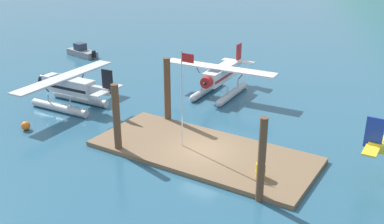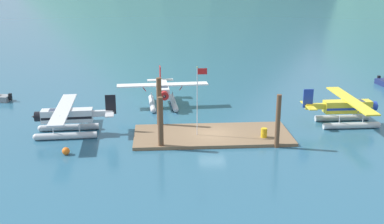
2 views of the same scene
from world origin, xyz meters
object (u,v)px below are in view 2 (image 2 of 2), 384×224
at_px(flagpole, 198,93).
at_px(seaplane_white_bow_left, 163,93).
at_px(fuel_drum, 264,133).
at_px(mooring_buoy, 66,151).
at_px(seaplane_yellow_stbd_fwd, 347,110).
at_px(seaplane_silver_port_fwd, 67,119).

bearing_deg(flagpole, seaplane_white_bow_left, 106.37).
relative_size(fuel_drum, mooring_buoy, 1.32).
xyz_separation_m(seaplane_white_bow_left, seaplane_yellow_stbd_fwd, (18.72, -8.18, 0.00)).
distance_m(flagpole, mooring_buoy, 12.88).
height_order(mooring_buoy, seaplane_silver_port_fwd, seaplane_silver_port_fwd).
distance_m(fuel_drum, seaplane_yellow_stbd_fwd, 10.25).
xyz_separation_m(flagpole, seaplane_white_bow_left, (-3.23, 11.01, -2.78)).
bearing_deg(fuel_drum, seaplane_silver_port_fwd, 171.29).
bearing_deg(fuel_drum, flagpole, 169.68).
bearing_deg(seaplane_yellow_stbd_fwd, seaplane_white_bow_left, 156.40).
relative_size(mooring_buoy, seaplane_white_bow_left, 0.06).
bearing_deg(seaplane_silver_port_fwd, fuel_drum, -8.71).
bearing_deg(mooring_buoy, seaplane_yellow_stbd_fwd, 12.94).
xyz_separation_m(flagpole, fuel_drum, (6.05, -1.10, -3.61)).
height_order(mooring_buoy, seaplane_white_bow_left, seaplane_white_bow_left).
bearing_deg(mooring_buoy, flagpole, 16.24).
distance_m(flagpole, seaplane_silver_port_fwd, 12.91).
bearing_deg(fuel_drum, mooring_buoy, -172.57).
bearing_deg(flagpole, seaplane_silver_port_fwd, 172.08).
xyz_separation_m(seaplane_silver_port_fwd, seaplane_yellow_stbd_fwd, (27.96, 1.10, 0.00)).
bearing_deg(seaplane_yellow_stbd_fwd, mooring_buoy, -167.06).
xyz_separation_m(mooring_buoy, seaplane_white_bow_left, (8.52, 14.43, 1.24)).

